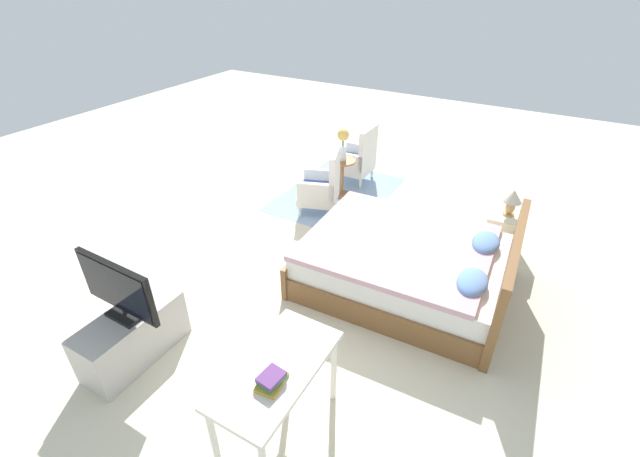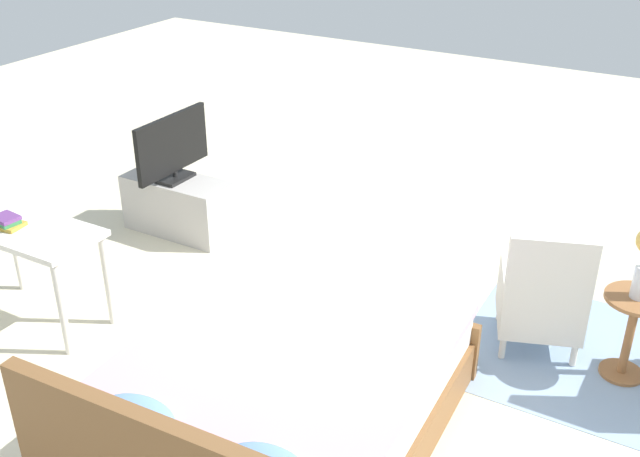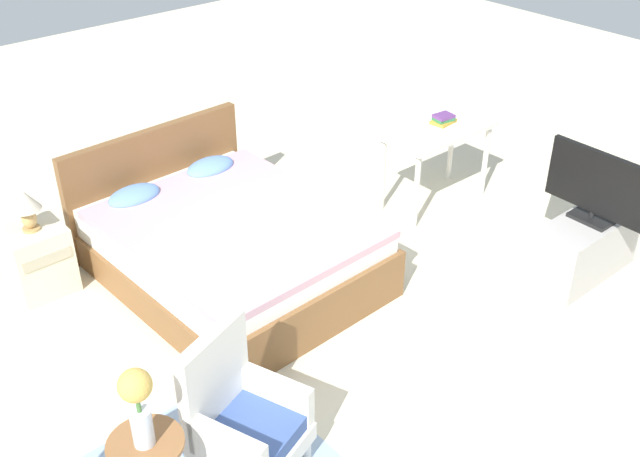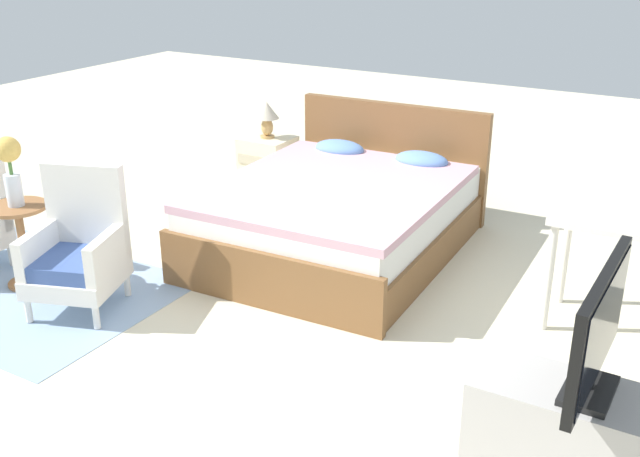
{
  "view_description": "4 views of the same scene",
  "coord_description": "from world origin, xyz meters",
  "px_view_note": "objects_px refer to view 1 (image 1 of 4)",
  "views": [
    {
      "loc": [
        3.55,
        2.02,
        3.13
      ],
      "look_at": [
        0.12,
        0.07,
        0.64
      ],
      "focal_mm": 24.0,
      "sensor_mm": 36.0,
      "label": 1
    },
    {
      "loc": [
        -2.02,
        3.72,
        3.08
      ],
      "look_at": [
        0.13,
        -0.05,
        0.84
      ],
      "focal_mm": 42.0,
      "sensor_mm": 36.0,
      "label": 2
    },
    {
      "loc": [
        -2.83,
        -3.22,
        3.51
      ],
      "look_at": [
        0.14,
        0.26,
        0.67
      ],
      "focal_mm": 42.0,
      "sensor_mm": 36.0,
      "label": 3
    },
    {
      "loc": [
        2.36,
        -3.7,
        2.34
      ],
      "look_at": [
        0.27,
        -0.09,
        0.65
      ],
      "focal_mm": 42.0,
      "sensor_mm": 36.0,
      "label": 4
    }
  ],
  "objects_px": {
    "armchair_by_window_right": "(323,187)",
    "book_stack": "(271,380)",
    "bed": "(408,265)",
    "tv_stand": "(133,336)",
    "armchair_by_window_left": "(358,159)",
    "vanity_desk": "(277,377)",
    "table_lamp": "(512,199)",
    "flower_vase": "(343,141)",
    "nightstand": "(503,234)",
    "tv_flatscreen": "(118,289)",
    "side_table": "(342,173)"
  },
  "relations": [
    {
      "from": "bed",
      "to": "armchair_by_window_right",
      "type": "bearing_deg",
      "value": -121.95
    },
    {
      "from": "bed",
      "to": "tv_flatscreen",
      "type": "distance_m",
      "value": 2.88
    },
    {
      "from": "flower_vase",
      "to": "tv_flatscreen",
      "type": "height_order",
      "value": "tv_flatscreen"
    },
    {
      "from": "vanity_desk",
      "to": "book_stack",
      "type": "relative_size",
      "value": 4.43
    },
    {
      "from": "bed",
      "to": "armchair_by_window_right",
      "type": "height_order",
      "value": "bed"
    },
    {
      "from": "table_lamp",
      "to": "tv_flatscreen",
      "type": "bearing_deg",
      "value": -37.52
    },
    {
      "from": "flower_vase",
      "to": "table_lamp",
      "type": "height_order",
      "value": "flower_vase"
    },
    {
      "from": "bed",
      "to": "flower_vase",
      "type": "bearing_deg",
      "value": -134.41
    },
    {
      "from": "armchair_by_window_right",
      "to": "vanity_desk",
      "type": "bearing_deg",
      "value": 24.09
    },
    {
      "from": "nightstand",
      "to": "tv_flatscreen",
      "type": "xyz_separation_m",
      "value": [
        3.39,
        -2.6,
        0.52
      ]
    },
    {
      "from": "nightstand",
      "to": "flower_vase",
      "type": "bearing_deg",
      "value": -99.39
    },
    {
      "from": "armchair_by_window_left",
      "to": "tv_flatscreen",
      "type": "distance_m",
      "value": 4.41
    },
    {
      "from": "nightstand",
      "to": "armchair_by_window_right",
      "type": "bearing_deg",
      "value": -86.05
    },
    {
      "from": "armchair_by_window_left",
      "to": "vanity_desk",
      "type": "height_order",
      "value": "armchair_by_window_left"
    },
    {
      "from": "armchair_by_window_right",
      "to": "book_stack",
      "type": "distance_m",
      "value": 3.66
    },
    {
      "from": "armchair_by_window_right",
      "to": "table_lamp",
      "type": "xyz_separation_m",
      "value": [
        -0.17,
        2.45,
        0.38
      ]
    },
    {
      "from": "tv_flatscreen",
      "to": "bed",
      "type": "bearing_deg",
      "value": 140.38
    },
    {
      "from": "flower_vase",
      "to": "table_lamp",
      "type": "relative_size",
      "value": 1.45
    },
    {
      "from": "tv_stand",
      "to": "armchair_by_window_left",
      "type": "bearing_deg",
      "value": 177.97
    },
    {
      "from": "tv_stand",
      "to": "book_stack",
      "type": "xyz_separation_m",
      "value": [
        0.1,
        1.63,
        0.53
      ]
    },
    {
      "from": "side_table",
      "to": "tv_flatscreen",
      "type": "distance_m",
      "value": 3.82
    },
    {
      "from": "armchair_by_window_right",
      "to": "book_stack",
      "type": "relative_size",
      "value": 3.92
    },
    {
      "from": "flower_vase",
      "to": "vanity_desk",
      "type": "distance_m",
      "value": 4.03
    },
    {
      "from": "armchair_by_window_left",
      "to": "table_lamp",
      "type": "xyz_separation_m",
      "value": [
        0.99,
        2.45,
        0.38
      ]
    },
    {
      "from": "side_table",
      "to": "nightstand",
      "type": "relative_size",
      "value": 1.08
    },
    {
      "from": "tv_flatscreen",
      "to": "book_stack",
      "type": "height_order",
      "value": "tv_flatscreen"
    },
    {
      "from": "bed",
      "to": "tv_flatscreen",
      "type": "relative_size",
      "value": 2.6
    },
    {
      "from": "armchair_by_window_left",
      "to": "book_stack",
      "type": "relative_size",
      "value": 3.92
    },
    {
      "from": "armchair_by_window_left",
      "to": "armchair_by_window_right",
      "type": "height_order",
      "value": "same"
    },
    {
      "from": "book_stack",
      "to": "side_table",
      "type": "bearing_deg",
      "value": -159.4
    },
    {
      "from": "vanity_desk",
      "to": "side_table",
      "type": "bearing_deg",
      "value": -159.5
    },
    {
      "from": "nightstand",
      "to": "armchair_by_window_left",
      "type": "bearing_deg",
      "value": -112.07
    },
    {
      "from": "armchair_by_window_right",
      "to": "book_stack",
      "type": "xyz_separation_m",
      "value": [
        3.32,
        1.48,
        0.4
      ]
    },
    {
      "from": "bed",
      "to": "table_lamp",
      "type": "distance_m",
      "value": 1.52
    },
    {
      "from": "armchair_by_window_right",
      "to": "nightstand",
      "type": "distance_m",
      "value": 2.46
    },
    {
      "from": "nightstand",
      "to": "side_table",
      "type": "bearing_deg",
      "value": -99.39
    },
    {
      "from": "table_lamp",
      "to": "tv_flatscreen",
      "type": "xyz_separation_m",
      "value": [
        3.39,
        -2.6,
        0.03
      ]
    },
    {
      "from": "tv_stand",
      "to": "vanity_desk",
      "type": "xyz_separation_m",
      "value": [
        -0.03,
        1.58,
        0.38
      ]
    },
    {
      "from": "armchair_by_window_left",
      "to": "bed",
      "type": "bearing_deg",
      "value": 37.02
    },
    {
      "from": "bed",
      "to": "book_stack",
      "type": "distance_m",
      "value": 2.34
    },
    {
      "from": "bed",
      "to": "armchair_by_window_right",
      "type": "distance_m",
      "value": 1.96
    },
    {
      "from": "book_stack",
      "to": "armchair_by_window_right",
      "type": "bearing_deg",
      "value": -155.93
    },
    {
      "from": "flower_vase",
      "to": "tv_stand",
      "type": "relative_size",
      "value": 0.5
    },
    {
      "from": "nightstand",
      "to": "tv_flatscreen",
      "type": "bearing_deg",
      "value": -37.51
    },
    {
      "from": "book_stack",
      "to": "armchair_by_window_left",
      "type": "bearing_deg",
      "value": -161.73
    },
    {
      "from": "armchair_by_window_right",
      "to": "vanity_desk",
      "type": "distance_m",
      "value": 3.51
    },
    {
      "from": "side_table",
      "to": "flower_vase",
      "type": "bearing_deg",
      "value": 0.0
    },
    {
      "from": "armchair_by_window_left",
      "to": "side_table",
      "type": "relative_size",
      "value": 1.55
    },
    {
      "from": "bed",
      "to": "tv_stand",
      "type": "height_order",
      "value": "bed"
    },
    {
      "from": "armchair_by_window_left",
      "to": "tv_stand",
      "type": "relative_size",
      "value": 0.96
    }
  ]
}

